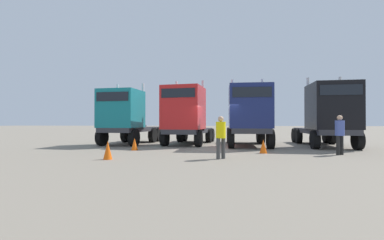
% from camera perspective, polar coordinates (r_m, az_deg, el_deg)
% --- Properties ---
extents(ground, '(200.00, 200.00, 0.00)m').
position_cam_1_polar(ground, '(15.54, 5.29, -6.03)').
color(ground, gray).
extents(semi_truck_teal, '(2.97, 5.88, 4.19)m').
position_cam_1_polar(semi_truck_teal, '(18.29, -14.16, 0.73)').
color(semi_truck_teal, '#333338').
rests_on(semi_truck_teal, ground).
extents(semi_truck_red, '(3.17, 6.05, 4.38)m').
position_cam_1_polar(semi_truck_red, '(17.50, -1.33, 1.11)').
color(semi_truck_red, '#333338').
rests_on(semi_truck_red, ground).
extents(semi_truck_navy, '(2.63, 5.93, 4.28)m').
position_cam_1_polar(semi_truck_navy, '(16.56, 12.11, 1.09)').
color(semi_truck_navy, '#333338').
rests_on(semi_truck_navy, ground).
extents(semi_truck_black, '(2.76, 6.43, 4.34)m').
position_cam_1_polar(semi_truck_black, '(17.77, 27.35, 1.05)').
color(semi_truck_black, '#333338').
rests_on(semi_truck_black, ground).
extents(visitor_in_hivis, '(0.57, 0.57, 1.75)m').
position_cam_1_polar(visitor_in_hivis, '(10.89, 6.22, -3.03)').
color(visitor_in_hivis, '#3E3E3E').
rests_on(visitor_in_hivis, ground).
extents(visitor_with_camera, '(0.56, 0.56, 1.82)m').
position_cam_1_polar(visitor_with_camera, '(13.92, 29.24, -2.24)').
color(visitor_with_camera, black).
rests_on(visitor_with_camera, ground).
extents(traffic_cone_near, '(0.36, 0.36, 0.65)m').
position_cam_1_polar(traffic_cone_near, '(14.56, -12.29, -5.10)').
color(traffic_cone_near, '#F2590C').
rests_on(traffic_cone_near, ground).
extents(traffic_cone_mid, '(0.36, 0.36, 0.66)m').
position_cam_1_polar(traffic_cone_mid, '(13.32, 15.12, -5.52)').
color(traffic_cone_mid, '#F2590C').
rests_on(traffic_cone_mid, ground).
extents(traffic_cone_far, '(0.36, 0.36, 0.74)m').
position_cam_1_polar(traffic_cone_far, '(11.26, -17.70, -6.22)').
color(traffic_cone_far, '#F2590C').
rests_on(traffic_cone_far, ground).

